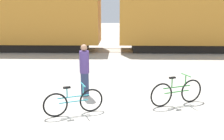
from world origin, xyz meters
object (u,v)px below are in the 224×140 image
at_px(bicycle_green, 177,92).
at_px(person_in_purple, 84,70).
at_px(bicycle_teal, 74,102).
at_px(freight_train, 110,11).

bearing_deg(bicycle_green, person_in_purple, 165.50).
bearing_deg(bicycle_teal, freight_train, 86.80).
xyz_separation_m(bicycle_green, person_in_purple, (-2.95, 0.76, 0.50)).
xyz_separation_m(bicycle_teal, person_in_purple, (0.11, 1.61, 0.53)).
relative_size(freight_train, bicycle_green, 28.17).
bearing_deg(person_in_purple, freight_train, 41.23).
bearing_deg(bicycle_green, bicycle_teal, -164.62).
distance_m(bicycle_teal, person_in_purple, 1.69).
height_order(bicycle_green, bicycle_teal, bicycle_green).
distance_m(freight_train, bicycle_green, 10.63).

